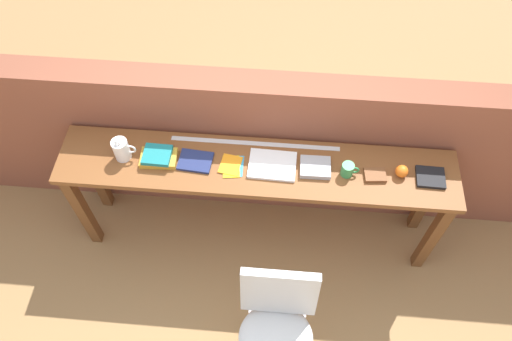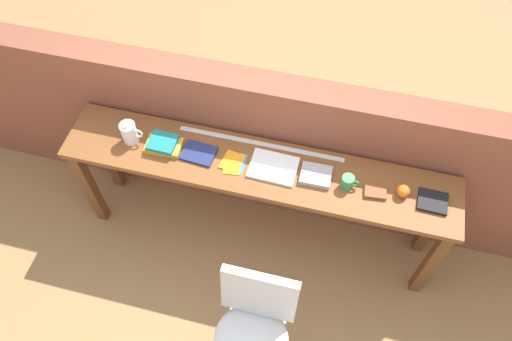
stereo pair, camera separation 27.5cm
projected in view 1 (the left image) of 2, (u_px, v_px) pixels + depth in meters
The scene contains 15 objects.
ground_plane at pixel (253, 267), 3.65m from camera, with size 40.00×40.00×0.00m, color #9E7547.
brick_wall_back at pixel (261, 146), 3.48m from camera, with size 6.00×0.20×1.27m, color brown.
sideboard at pixel (257, 178), 3.20m from camera, with size 2.50×0.44×0.88m.
chair_white_moulded at pixel (277, 322), 2.90m from camera, with size 0.44×0.45×0.89m.
pitcher_white at pixel (122, 149), 3.06m from camera, with size 0.14×0.10×0.18m.
book_stack_leftmost at pixel (158, 157), 3.09m from camera, with size 0.23×0.16×0.06m.
magazine_cycling at pixel (195, 161), 3.10m from camera, with size 0.21×0.16×0.02m, color navy.
pamphlet_pile_colourful at pixel (232, 166), 3.08m from camera, with size 0.15×0.18×0.01m.
book_open_centre at pixel (272, 165), 3.08m from camera, with size 0.29×0.22×0.02m, color white.
book_grey_hardcover at pixel (315, 167), 3.06m from camera, with size 0.19×0.16×0.03m, color #9E9EA3.
mug at pixel (348, 170), 3.02m from camera, with size 0.11×0.08×0.09m.
leather_journal_brown at pixel (375, 175), 3.03m from camera, with size 0.13×0.10×0.02m, color brown.
sports_ball_small at pixel (402, 171), 3.02m from camera, with size 0.08×0.08×0.08m, color orange.
book_repair_rightmost at pixel (430, 177), 3.03m from camera, with size 0.17×0.15×0.02m, color black.
ruler_metal_back_edge at pixel (255, 143), 3.18m from camera, with size 1.08×0.03×0.00m, color silver.
Camera 1 is at (0.14, -1.45, 3.42)m, focal length 35.00 mm.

